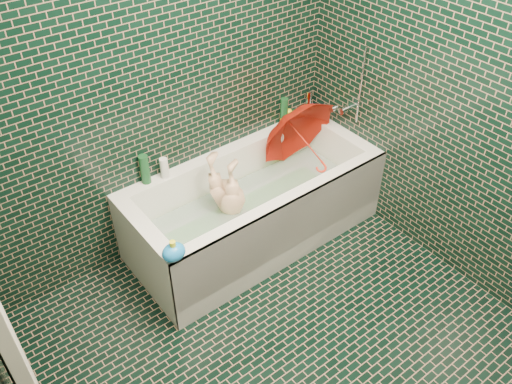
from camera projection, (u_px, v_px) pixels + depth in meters
floor at (303, 371)px, 3.00m from camera, size 2.80×2.80×0.00m
wall_back at (150, 73)px, 3.06m from camera, size 2.80×0.00×2.80m
wall_right at (502, 100)px, 2.82m from camera, size 0.00×2.80×2.80m
bathtub at (255, 214)px, 3.69m from camera, size 1.70×0.75×0.55m
bath_mat at (254, 219)px, 3.74m from camera, size 1.35×0.47×0.01m
water at (254, 203)px, 3.65m from camera, size 1.48×0.53×0.00m
towel at (10, 351)px, 1.91m from camera, size 0.08×0.44×1.12m
faucet at (348, 104)px, 3.73m from camera, size 0.18×0.19×0.55m
child at (230, 208)px, 3.59m from camera, size 0.91×0.53×0.31m
umbrella at (306, 143)px, 3.74m from camera, size 0.69×0.77×0.81m
soap_bottle_a at (311, 113)px, 4.07m from camera, size 0.11×0.11×0.27m
soap_bottle_b at (314, 114)px, 4.05m from camera, size 0.11×0.12×0.19m
soap_bottle_c at (296, 123)px, 3.96m from camera, size 0.17×0.17×0.19m
bottle_right_tall at (284, 111)px, 3.89m from camera, size 0.07×0.07×0.21m
bottle_right_pump at (308, 103)px, 4.00m from camera, size 0.06×0.06×0.19m
bottle_left_tall at (145, 169)px, 3.36m from camera, size 0.08×0.08×0.20m
bottle_left_short at (164, 168)px, 3.42m from camera, size 0.07×0.07×0.14m
rubber_duck at (287, 118)px, 3.93m from camera, size 0.13×0.10×0.10m
bath_toy at (174, 252)px, 2.87m from camera, size 0.14×0.12×0.13m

